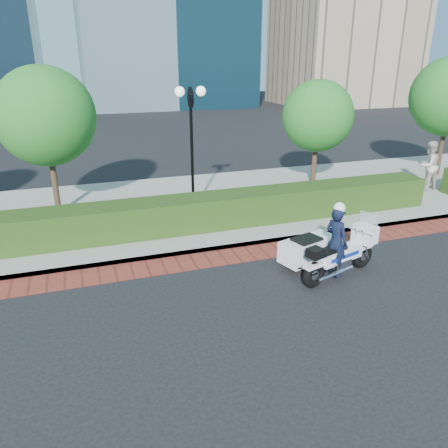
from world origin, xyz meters
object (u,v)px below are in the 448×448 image
object	(u,v)px
tree_b	(45,117)
pedestrian	(428,166)
lamppost	(191,130)
tree_c	(318,116)
police_motorcycle	(327,248)

from	to	relation	value
tree_b	pedestrian	size ratio (longest dim) A/B	2.47
lamppost	tree_c	xyz separation A→B (m)	(5.50, 1.30, 0.09)
lamppost	police_motorcycle	bearing A→B (deg)	-69.43
tree_b	tree_c	xyz separation A→B (m)	(10.00, -0.00, -0.39)
tree_b	tree_c	distance (m)	10.01
lamppost	pedestrian	xyz separation A→B (m)	(9.69, -0.49, -1.82)
police_motorcycle	tree_b	bearing A→B (deg)	117.31
tree_c	police_motorcycle	bearing A→B (deg)	-117.26
lamppost	police_motorcycle	distance (m)	6.22
tree_b	tree_c	size ratio (longest dim) A/B	1.14
pedestrian	police_motorcycle	bearing A→B (deg)	25.69
tree_b	police_motorcycle	xyz separation A→B (m)	(6.54, -6.72, -2.74)
tree_b	lamppost	bearing A→B (deg)	-16.11
police_motorcycle	pedestrian	xyz separation A→B (m)	(7.65, 4.93, 0.44)
lamppost	tree_b	world-z (taller)	tree_b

